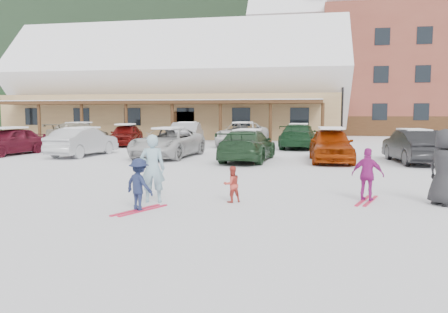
% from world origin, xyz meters
% --- Properties ---
extents(ground, '(160.00, 160.00, 0.00)m').
position_xyz_m(ground, '(0.00, 0.00, 0.00)').
color(ground, white).
rests_on(ground, ground).
extents(forested_hillside, '(300.00, 70.00, 38.00)m').
position_xyz_m(forested_hillside, '(0.00, 85.00, 19.00)').
color(forested_hillside, black).
rests_on(forested_hillside, ground).
extents(day_lodge, '(29.12, 12.50, 10.38)m').
position_xyz_m(day_lodge, '(-9.00, 27.96, 3.94)').
color(day_lodge, tan).
rests_on(day_lodge, ground).
extents(alpine_hotel, '(31.48, 14.01, 21.48)m').
position_xyz_m(alpine_hotel, '(14.27, 38.00, 8.63)').
color(alpine_hotel, brown).
rests_on(alpine_hotel, ground).
extents(lamp_post, '(0.50, 0.25, 6.05)m').
position_xyz_m(lamp_post, '(5.21, 24.69, 3.43)').
color(lamp_post, black).
rests_on(lamp_post, ground).
extents(conifer_0, '(4.40, 4.40, 10.20)m').
position_xyz_m(conifer_0, '(-26.00, 30.00, 5.69)').
color(conifer_0, black).
rests_on(conifer_0, ground).
extents(conifer_2, '(5.28, 5.28, 12.24)m').
position_xyz_m(conifer_2, '(-30.00, 42.00, 6.83)').
color(conifer_2, black).
rests_on(conifer_2, ground).
extents(conifer_3, '(3.96, 3.96, 9.18)m').
position_xyz_m(conifer_3, '(6.00, 44.00, 5.12)').
color(conifer_3, black).
rests_on(conifer_3, ground).
extents(adult_skier, '(0.67, 0.51, 1.63)m').
position_xyz_m(adult_skier, '(-1.20, -0.30, 0.82)').
color(adult_skier, '#8AB1C0').
rests_on(adult_skier, ground).
extents(toddler_red, '(0.54, 0.51, 0.87)m').
position_xyz_m(toddler_red, '(0.67, 0.02, 0.44)').
color(toddler_red, '#BE3D32').
rests_on(toddler_red, ground).
extents(child_navy, '(0.86, 0.71, 1.16)m').
position_xyz_m(child_navy, '(-1.17, -1.25, 0.58)').
color(child_navy, '#1A2344').
rests_on(child_navy, ground).
extents(skis_child_navy, '(0.80, 1.34, 0.03)m').
position_xyz_m(skis_child_navy, '(-1.17, -1.25, 0.01)').
color(skis_child_navy, '#C71C40').
rests_on(skis_child_navy, ground).
extents(child_magenta, '(0.82, 0.55, 1.30)m').
position_xyz_m(child_magenta, '(3.88, 0.71, 0.65)').
color(child_magenta, '#9D1F7D').
rests_on(child_magenta, ground).
extents(skis_child_magenta, '(0.66, 1.39, 0.03)m').
position_xyz_m(skis_child_magenta, '(3.88, 0.71, 0.01)').
color(skis_child_magenta, '#C71C40').
rests_on(skis_child_magenta, ground).
extents(bystander_dark, '(0.94, 1.03, 1.78)m').
position_xyz_m(bystander_dark, '(5.55, 0.57, 0.89)').
color(bystander_dark, '#242427').
rests_on(bystander_dark, ground).
extents(parked_car_0, '(2.18, 4.26, 1.39)m').
position_xyz_m(parked_car_0, '(-12.32, 9.58, 0.69)').
color(parked_car_0, maroon).
rests_on(parked_car_0, ground).
extents(parked_car_1, '(1.94, 4.38, 1.40)m').
position_xyz_m(parked_car_1, '(-8.40, 9.75, 0.70)').
color(parked_car_1, '#B0B1B5').
rests_on(parked_car_1, ground).
extents(parked_car_2, '(2.78, 5.27, 1.41)m').
position_xyz_m(parked_car_2, '(-4.06, 9.88, 0.71)').
color(parked_car_2, '#B9B9B9').
rests_on(parked_car_2, ground).
extents(parked_car_3, '(2.32, 4.91, 1.38)m').
position_xyz_m(parked_car_3, '(-0.10, 8.94, 0.69)').
color(parked_car_3, '#203E24').
rests_on(parked_car_3, ground).
extents(parked_car_4, '(1.87, 4.39, 1.48)m').
position_xyz_m(parked_car_4, '(3.51, 9.32, 0.74)').
color(parked_car_4, '#992F06').
rests_on(parked_car_4, ground).
extents(parked_car_5, '(1.89, 4.44, 1.42)m').
position_xyz_m(parked_car_5, '(6.94, 9.51, 0.71)').
color(parked_car_5, black).
rests_on(parked_car_5, ground).
extents(parked_car_7, '(2.70, 5.30, 1.47)m').
position_xyz_m(parked_car_7, '(-12.54, 16.96, 0.74)').
color(parked_car_7, '#A0957E').
rests_on(parked_car_7, ground).
extents(parked_car_8, '(2.28, 4.31, 1.40)m').
position_xyz_m(parked_car_8, '(-8.96, 16.33, 0.70)').
color(parked_car_8, '#5F0C0A').
rests_on(parked_car_8, ground).
extents(parked_car_9, '(2.18, 4.79, 1.52)m').
position_xyz_m(parked_car_9, '(-4.93, 16.67, 0.76)').
color(parked_car_9, '#99999D').
rests_on(parked_car_9, ground).
extents(parked_car_10, '(3.10, 5.71, 1.52)m').
position_xyz_m(parked_car_10, '(-1.50, 17.46, 0.76)').
color(parked_car_10, silver).
rests_on(parked_car_10, ground).
extents(parked_car_11, '(2.37, 5.17, 1.46)m').
position_xyz_m(parked_car_11, '(2.04, 16.35, 0.73)').
color(parked_car_11, '#173C20').
rests_on(parked_car_11, ground).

